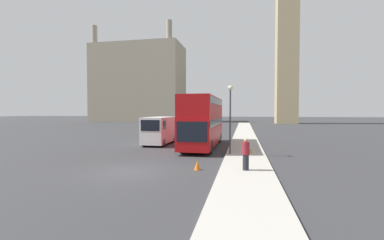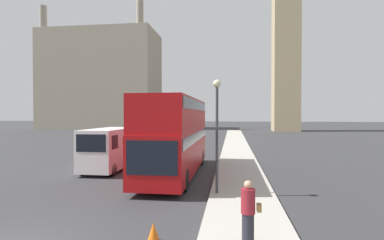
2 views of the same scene
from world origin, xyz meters
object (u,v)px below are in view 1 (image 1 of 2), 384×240
(pedestrian, at_px, (246,154))
(parked_sedan, at_px, (201,124))
(street_lamp, at_px, (230,108))
(white_van, at_px, (159,130))
(red_double_decker_bus, at_px, (203,119))

(pedestrian, xyz_separation_m, parked_sedan, (-8.75, 37.81, -0.34))
(pedestrian, bearing_deg, street_lamp, 102.07)
(white_van, distance_m, pedestrian, 13.46)
(white_van, xyz_separation_m, parked_sedan, (-0.29, 27.34, -0.79))
(red_double_decker_bus, relative_size, street_lamp, 2.19)
(red_double_decker_bus, height_order, parked_sedan, red_double_decker_bus)
(red_double_decker_bus, bearing_deg, pedestrian, -68.44)
(red_double_decker_bus, bearing_deg, street_lamp, -58.75)
(pedestrian, relative_size, street_lamp, 0.34)
(white_van, distance_m, parked_sedan, 27.36)
(street_lamp, bearing_deg, pedestrian, -77.93)
(street_lamp, bearing_deg, parked_sedan, 103.18)
(red_double_decker_bus, distance_m, white_van, 4.82)
(white_van, relative_size, parked_sedan, 1.16)
(pedestrian, bearing_deg, parked_sedan, 103.03)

